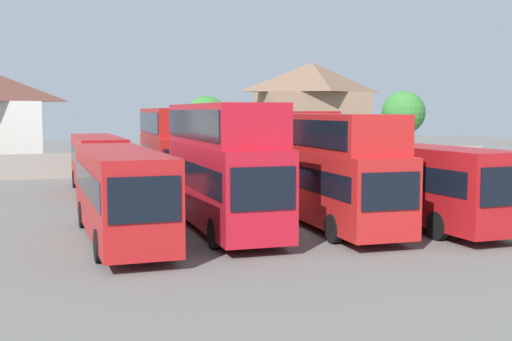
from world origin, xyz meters
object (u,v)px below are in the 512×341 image
(house_terrace_centre, at_px, (312,112))
(tree_right_of_lot, at_px, (403,113))
(bus_6, at_px, (169,145))
(bus_8, at_px, (293,144))
(bus_7, at_px, (228,157))
(bus_5, at_px, (97,161))
(bus_3, at_px, (325,163))
(bus_4, at_px, (409,178))
(bus_2, at_px, (222,160))
(bus_1, at_px, (120,189))
(tree_left_of_lot, at_px, (206,118))

(house_terrace_centre, height_order, tree_right_of_lot, house_terrace_centre)
(bus_6, distance_m, bus_8, 8.24)
(bus_7, xyz_separation_m, tree_right_of_lot, (17.15, 8.18, 2.66))
(bus_5, xyz_separation_m, bus_6, (4.25, -0.46, 0.90))
(house_terrace_centre, distance_m, tree_right_of_lot, 10.45)
(bus_5, bearing_deg, bus_3, 29.33)
(bus_4, xyz_separation_m, tree_right_of_lot, (13.01, 22.75, 2.73))
(bus_6, bearing_deg, bus_4, 31.08)
(bus_2, bearing_deg, house_terrace_centre, 151.97)
(bus_4, bearing_deg, tree_right_of_lot, 147.67)
(bus_5, distance_m, tree_right_of_lot, 26.40)
(bus_1, relative_size, tree_left_of_lot, 1.81)
(bus_7, distance_m, tree_left_of_lot, 12.99)
(bus_6, bearing_deg, house_terrace_centre, 139.55)
(bus_5, bearing_deg, bus_6, 83.25)
(bus_3, xyz_separation_m, bus_7, (-0.38, 14.02, -0.66))
(bus_6, height_order, tree_right_of_lot, tree_right_of_lot)
(bus_7, relative_size, house_terrace_centre, 1.21)
(bus_4, xyz_separation_m, bus_5, (-12.08, 15.02, -0.02))
(bus_1, bearing_deg, tree_right_of_lot, 130.81)
(bus_6, xyz_separation_m, bus_8, (8.22, 0.59, -0.09))
(bus_3, height_order, tree_right_of_lot, tree_right_of_lot)
(bus_3, xyz_separation_m, bus_6, (-4.08, 14.01, 0.15))
(house_terrace_centre, bearing_deg, tree_right_of_lot, -66.84)
(bus_3, relative_size, bus_8, 0.95)
(bus_4, height_order, bus_6, bus_6)
(bus_2, relative_size, bus_6, 0.90)
(bus_5, bearing_deg, bus_2, 14.27)
(bus_2, distance_m, bus_8, 16.96)
(bus_6, height_order, house_terrace_centre, house_terrace_centre)
(bus_5, height_order, bus_7, bus_7)
(bus_2, relative_size, house_terrace_centre, 1.03)
(bus_1, bearing_deg, bus_6, 161.54)
(bus_4, height_order, bus_7, bus_7)
(bus_7, relative_size, tree_right_of_lot, 1.86)
(bus_3, distance_m, tree_right_of_lot, 27.89)
(bus_4, relative_size, bus_7, 1.00)
(bus_5, height_order, house_terrace_centre, house_terrace_centre)
(bus_1, relative_size, bus_2, 1.06)
(tree_left_of_lot, bearing_deg, bus_8, -76.74)
(bus_2, height_order, bus_5, bus_2)
(bus_8, xyz_separation_m, tree_right_of_lot, (12.63, 7.60, 1.94))
(bus_5, distance_m, bus_8, 12.49)
(bus_2, bearing_deg, bus_1, -79.72)
(house_terrace_centre, xyz_separation_m, tree_left_of_lot, (-11.37, -5.11, -0.49))
(tree_right_of_lot, bearing_deg, bus_5, -162.88)
(bus_1, distance_m, bus_8, 19.98)
(bus_2, bearing_deg, bus_7, 163.98)
(bus_7, bearing_deg, bus_3, 4.04)
(bus_4, height_order, tree_right_of_lot, tree_right_of_lot)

